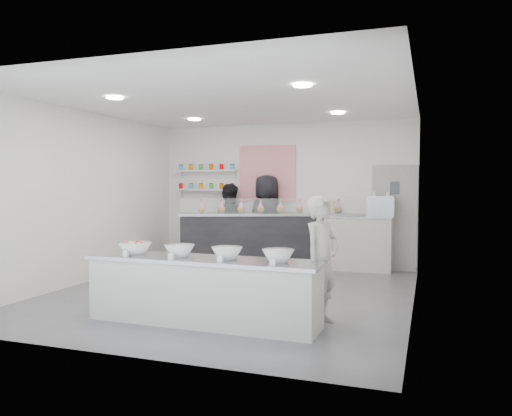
% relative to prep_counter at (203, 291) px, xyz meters
% --- Properties ---
extents(floor, '(6.00, 6.00, 0.00)m').
position_rel_prep_counter_xyz_m(floor, '(-0.31, 1.67, -0.41)').
color(floor, '#515156').
rests_on(floor, ground).
extents(ceiling, '(6.00, 6.00, 0.00)m').
position_rel_prep_counter_xyz_m(ceiling, '(-0.31, 1.67, 2.59)').
color(ceiling, white).
rests_on(ceiling, floor).
extents(back_wall, '(5.50, 0.00, 5.50)m').
position_rel_prep_counter_xyz_m(back_wall, '(-0.31, 4.67, 1.09)').
color(back_wall, white).
rests_on(back_wall, floor).
extents(left_wall, '(0.00, 6.00, 6.00)m').
position_rel_prep_counter_xyz_m(left_wall, '(-3.06, 1.67, 1.09)').
color(left_wall, white).
rests_on(left_wall, floor).
extents(right_wall, '(0.00, 6.00, 6.00)m').
position_rel_prep_counter_xyz_m(right_wall, '(2.44, 1.67, 1.09)').
color(right_wall, white).
rests_on(right_wall, floor).
extents(back_door, '(0.88, 0.04, 2.10)m').
position_rel_prep_counter_xyz_m(back_door, '(1.99, 4.64, 0.64)').
color(back_door, '#999997').
rests_on(back_door, floor).
extents(pattern_panel, '(1.25, 0.03, 1.20)m').
position_rel_prep_counter_xyz_m(pattern_panel, '(-0.66, 4.64, 1.54)').
color(pattern_panel, '#E22743').
rests_on(pattern_panel, back_wall).
extents(jar_shelf_lower, '(1.45, 0.22, 0.04)m').
position_rel_prep_counter_xyz_m(jar_shelf_lower, '(-2.06, 4.57, 1.19)').
color(jar_shelf_lower, silver).
rests_on(jar_shelf_lower, back_wall).
extents(jar_shelf_upper, '(1.45, 0.22, 0.04)m').
position_rel_prep_counter_xyz_m(jar_shelf_upper, '(-2.06, 4.57, 1.61)').
color(jar_shelf_upper, silver).
rests_on(jar_shelf_upper, back_wall).
extents(preserve_jars, '(1.45, 0.10, 0.56)m').
position_rel_prep_counter_xyz_m(preserve_jars, '(-2.06, 4.55, 1.47)').
color(preserve_jars, '#E40006').
rests_on(preserve_jars, jar_shelf_lower).
extents(downlight_0, '(0.24, 0.24, 0.02)m').
position_rel_prep_counter_xyz_m(downlight_0, '(-1.71, 0.67, 2.57)').
color(downlight_0, white).
rests_on(downlight_0, ceiling).
extents(downlight_1, '(0.24, 0.24, 0.02)m').
position_rel_prep_counter_xyz_m(downlight_1, '(1.09, 0.67, 2.57)').
color(downlight_1, white).
rests_on(downlight_1, ceiling).
extents(downlight_2, '(0.24, 0.24, 0.02)m').
position_rel_prep_counter_xyz_m(downlight_2, '(-1.71, 3.27, 2.57)').
color(downlight_2, white).
rests_on(downlight_2, ceiling).
extents(downlight_3, '(0.24, 0.24, 0.02)m').
position_rel_prep_counter_xyz_m(downlight_3, '(1.09, 3.27, 2.57)').
color(downlight_3, white).
rests_on(downlight_3, ceiling).
extents(prep_counter, '(3.01, 0.72, 0.82)m').
position_rel_prep_counter_xyz_m(prep_counter, '(0.00, 0.00, 0.00)').
color(prep_counter, beige).
rests_on(prep_counter, floor).
extents(back_bar, '(3.67, 1.91, 1.14)m').
position_rel_prep_counter_xyz_m(back_bar, '(-0.44, 4.15, 0.16)').
color(back_bar, black).
rests_on(back_bar, floor).
extents(sneeze_guard, '(3.39, 1.27, 0.31)m').
position_rel_prep_counter_xyz_m(sneeze_guard, '(-0.33, 3.85, 0.88)').
color(sneeze_guard, white).
rests_on(sneeze_guard, back_bar).
extents(espresso_ledge, '(1.46, 0.46, 1.08)m').
position_rel_prep_counter_xyz_m(espresso_ledge, '(1.24, 4.45, 0.13)').
color(espresso_ledge, beige).
rests_on(espresso_ledge, floor).
extents(espresso_machine, '(0.52, 0.36, 0.40)m').
position_rel_prep_counter_xyz_m(espresso_machine, '(1.74, 4.45, 0.87)').
color(espresso_machine, '#93969E').
rests_on(espresso_machine, espresso_ledge).
extents(cup_stacks, '(0.24, 0.24, 0.31)m').
position_rel_prep_counter_xyz_m(cup_stacks, '(0.75, 4.45, 0.83)').
color(cup_stacks, beige).
rests_on(cup_stacks, espresso_ledge).
extents(prep_bowls, '(2.34, 0.51, 0.15)m').
position_rel_prep_counter_xyz_m(prep_bowls, '(-0.00, 0.00, 0.49)').
color(prep_bowls, white).
rests_on(prep_bowls, prep_counter).
extents(label_cards, '(2.01, 0.04, 0.07)m').
position_rel_prep_counter_xyz_m(label_cards, '(0.01, -0.51, 0.44)').
color(label_cards, white).
rests_on(label_cards, prep_counter).
extents(cookie_bags, '(2.82, 1.17, 0.27)m').
position_rel_prep_counter_xyz_m(cookie_bags, '(-0.44, 4.15, 0.86)').
color(cookie_bags, '#FF78D3').
rests_on(cookie_bags, back_bar).
extents(woman_prep, '(0.57, 0.68, 1.58)m').
position_rel_prep_counter_xyz_m(woman_prep, '(1.39, 0.47, 0.38)').
color(woman_prep, '#BCBAB5').
rests_on(woman_prep, floor).
extents(staff_left, '(0.94, 0.78, 1.73)m').
position_rel_prep_counter_xyz_m(staff_left, '(-1.47, 4.40, 0.45)').
color(staff_left, black).
rests_on(staff_left, floor).
extents(staff_right, '(1.06, 0.81, 1.92)m').
position_rel_prep_counter_xyz_m(staff_right, '(-0.60, 4.40, 0.55)').
color(staff_right, black).
rests_on(staff_right, floor).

